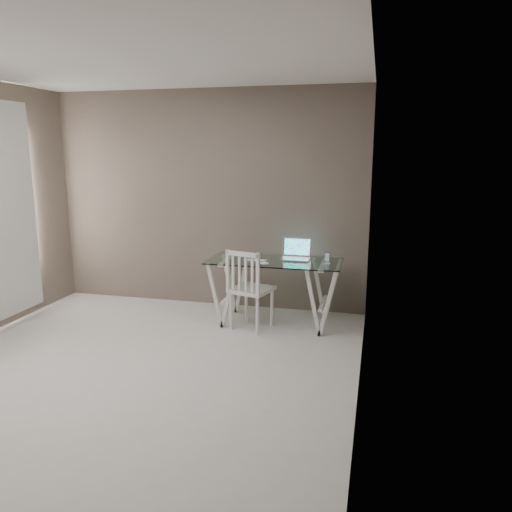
{
  "coord_description": "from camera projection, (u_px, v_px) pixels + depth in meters",
  "views": [
    {
      "loc": [
        2.09,
        -3.7,
        1.96
      ],
      "look_at": [
        0.84,
        1.39,
        0.85
      ],
      "focal_mm": 35.0,
      "sensor_mm": 36.0,
      "label": 1
    }
  ],
  "objects": [
    {
      "name": "room",
      "position": [
        109.0,
        181.0,
        4.08
      ],
      "size": [
        4.5,
        4.52,
        2.71
      ],
      "color": "beige",
      "rests_on": "ground"
    },
    {
      "name": "chair",
      "position": [
        248.0,
        286.0,
        5.47
      ],
      "size": [
        0.51,
        0.51,
        0.91
      ],
      "rotation": [
        0.0,
        0.0,
        -0.27
      ],
      "color": "white",
      "rests_on": "ground"
    },
    {
      "name": "desk",
      "position": [
        275.0,
        291.0,
        5.7
      ],
      "size": [
        1.5,
        0.7,
        0.75
      ],
      "color": "silver",
      "rests_on": "ground"
    },
    {
      "name": "phone_dock",
      "position": [
        327.0,
        260.0,
        5.47
      ],
      "size": [
        0.06,
        0.06,
        0.12
      ],
      "color": "white",
      "rests_on": "desk"
    },
    {
      "name": "keyboard",
      "position": [
        255.0,
        260.0,
        5.6
      ],
      "size": [
        0.27,
        0.12,
        0.01
      ],
      "primitive_type": "cube",
      "color": "silver",
      "rests_on": "desk"
    },
    {
      "name": "laptop",
      "position": [
        296.0,
        254.0,
        5.71
      ],
      "size": [
        0.33,
        0.29,
        0.23
      ],
      "color": "#B9B9BE",
      "rests_on": "desk"
    },
    {
      "name": "mouse",
      "position": [
        265.0,
        263.0,
        5.39
      ],
      "size": [
        0.1,
        0.06,
        0.03
      ],
      "primitive_type": "ellipsoid",
      "color": "white",
      "rests_on": "desk"
    }
  ]
}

